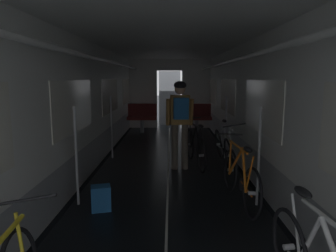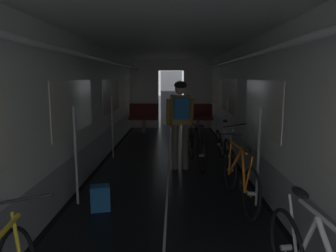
# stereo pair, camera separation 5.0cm
# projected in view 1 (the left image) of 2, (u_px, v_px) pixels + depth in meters

# --- Properties ---
(train_car_shell) EXTENTS (3.14, 12.34, 2.57)m
(train_car_shell) POSITION_uv_depth(u_px,v_px,m) (168.00, 83.00, 5.63)
(train_car_shell) COLOR black
(train_car_shell) RESTS_ON ground
(bench_seat_far_left) EXTENTS (0.98, 0.51, 0.95)m
(bench_seat_far_left) POSITION_uv_depth(u_px,v_px,m) (142.00, 115.00, 10.23)
(bench_seat_far_left) COLOR gray
(bench_seat_far_left) RESTS_ON ground
(bench_seat_far_right) EXTENTS (0.98, 0.51, 0.95)m
(bench_seat_far_right) POSITION_uv_depth(u_px,v_px,m) (196.00, 115.00, 10.21)
(bench_seat_far_right) COLOR gray
(bench_seat_far_right) RESTS_ON ground
(bicycle_orange) EXTENTS (0.44, 1.69, 0.95)m
(bicycle_orange) POSITION_uv_depth(u_px,v_px,m) (240.00, 177.00, 4.42)
(bicycle_orange) COLOR black
(bicycle_orange) RESTS_ON ground
(bicycle_silver) EXTENTS (0.44, 1.69, 0.96)m
(bicycle_silver) POSITION_uv_depth(u_px,v_px,m) (224.00, 147.00, 6.36)
(bicycle_silver) COLOR black
(bicycle_silver) RESTS_ON ground
(person_cyclist_aisle) EXTENTS (0.55, 0.41, 1.73)m
(person_cyclist_aisle) POSITION_uv_depth(u_px,v_px,m) (180.00, 115.00, 5.96)
(person_cyclist_aisle) COLOR brown
(person_cyclist_aisle) RESTS_ON ground
(bicycle_black_in_aisle) EXTENTS (0.44, 1.68, 0.94)m
(bicycle_black_in_aisle) POSITION_uv_depth(u_px,v_px,m) (195.00, 147.00, 6.33)
(bicycle_black_in_aisle) COLOR black
(bicycle_black_in_aisle) RESTS_ON ground
(backpack_on_floor) EXTENTS (0.30, 0.26, 0.34)m
(backpack_on_floor) POSITION_uv_depth(u_px,v_px,m) (101.00, 198.00, 4.20)
(backpack_on_floor) COLOR #1E5693
(backpack_on_floor) RESTS_ON ground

